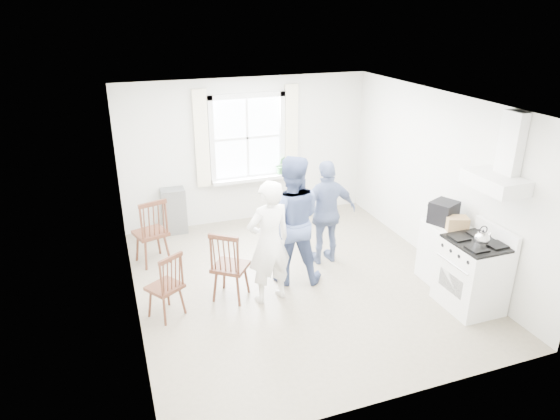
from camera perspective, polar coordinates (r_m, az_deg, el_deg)
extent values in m
cube|color=gray|center=(7.34, 2.00, -8.24)|extent=(4.62, 5.12, 0.02)
cube|color=silver|center=(9.04, -3.80, 6.76)|extent=(4.62, 0.04, 2.64)
cube|color=silver|center=(4.76, 13.58, -9.00)|extent=(4.62, 0.04, 2.64)
cube|color=silver|center=(6.34, -17.28, -1.19)|extent=(0.04, 5.12, 2.64)
cube|color=silver|center=(7.85, 17.75, 3.29)|extent=(0.04, 5.12, 2.64)
cube|color=white|center=(6.41, 2.32, 12.34)|extent=(4.62, 5.12, 0.02)
cube|color=white|center=(8.94, -3.78, 8.25)|extent=(1.20, 0.02, 1.40)
cube|color=silver|center=(8.76, -3.85, 12.93)|extent=(1.38, 0.09, 0.09)
cube|color=silver|center=(9.12, -3.61, 3.66)|extent=(1.38, 0.09, 0.09)
cube|color=silver|center=(8.76, -7.82, 7.80)|extent=(0.09, 0.09, 1.58)
cube|color=silver|center=(9.10, 0.22, 8.55)|extent=(0.09, 0.09, 1.58)
cube|color=silver|center=(9.05, -3.48, 3.61)|extent=(1.38, 0.24, 0.06)
cube|color=#F4ECC9|center=(8.70, -8.95, 7.97)|extent=(0.24, 0.05, 1.70)
cube|color=#F4ECC9|center=(9.14, 1.29, 8.92)|extent=(0.24, 0.05, 1.70)
cube|color=silver|center=(6.60, 23.35, 2.97)|extent=(0.45, 0.76, 0.18)
cube|color=silver|center=(6.57, 24.95, 6.95)|extent=(0.14, 0.30, 0.76)
cube|color=slate|center=(8.89, -12.01, -0.11)|extent=(0.40, 0.30, 0.80)
cube|color=white|center=(7.02, 21.06, -7.01)|extent=(0.65, 0.76, 0.92)
cube|color=black|center=(6.81, 21.61, -3.51)|extent=(0.61, 0.72, 0.03)
cube|color=white|center=(6.96, 23.55, -2.48)|extent=(0.06, 0.76, 0.20)
cylinder|color=silver|center=(6.70, 19.07, -5.82)|extent=(0.02, 0.61, 0.02)
sphere|color=silver|center=(6.68, 22.08, -3.04)|extent=(0.19, 0.19, 0.19)
cylinder|color=silver|center=(6.70, 22.01, -3.49)|extent=(0.17, 0.17, 0.04)
torus|color=black|center=(6.63, 22.22, -2.15)|extent=(0.12, 0.02, 0.12)
cube|color=silver|center=(7.53, 18.14, -4.61)|extent=(0.50, 0.55, 0.90)
cube|color=black|center=(7.33, 18.12, -0.77)|extent=(0.45, 0.43, 0.16)
cube|color=black|center=(7.27, 18.26, 0.35)|extent=(0.45, 0.43, 0.15)
cube|color=#967548|center=(7.16, 19.54, -1.45)|extent=(0.34, 0.29, 0.18)
cube|color=#432215|center=(7.90, -14.56, -2.57)|extent=(0.57, 0.55, 0.05)
cube|color=#432215|center=(7.62, -14.19, -1.07)|extent=(0.44, 0.19, 0.59)
cylinder|color=#432215|center=(8.01, -14.39, -4.23)|extent=(0.04, 0.04, 0.47)
cube|color=#432215|center=(6.78, -5.70, -6.48)|extent=(0.60, 0.59, 0.05)
cube|color=#432215|center=(6.50, -6.42, -5.07)|extent=(0.37, 0.30, 0.56)
cylinder|color=#432215|center=(6.90, -5.62, -8.25)|extent=(0.04, 0.04, 0.45)
cube|color=#432215|center=(6.56, -13.03, -8.58)|extent=(0.53, 0.52, 0.05)
cube|color=#432215|center=(6.32, -12.24, -7.14)|extent=(0.34, 0.25, 0.50)
cylinder|color=#432215|center=(6.67, -12.87, -10.18)|extent=(0.03, 0.03, 0.40)
imported|color=white|center=(6.53, -1.27, -3.71)|extent=(0.72, 0.72, 1.71)
imported|color=#4A5B8A|center=(6.97, 1.25, -1.20)|extent=(1.15, 1.15, 1.87)
imported|color=navy|center=(7.58, 5.37, -0.30)|extent=(0.97, 0.97, 1.63)
imported|color=#327035|center=(9.14, 0.09, 5.14)|extent=(0.19, 0.19, 0.33)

